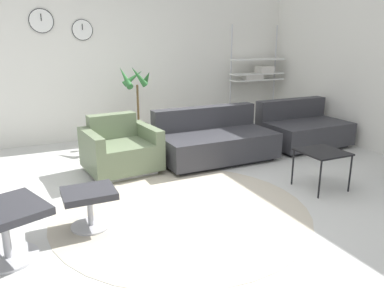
{
  "coord_description": "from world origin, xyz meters",
  "views": [
    {
      "loc": [
        -1.41,
        -3.5,
        1.64
      ],
      "look_at": [
        0.22,
        0.03,
        0.55
      ],
      "focal_mm": 35.0,
      "sensor_mm": 36.0,
      "label": 1
    }
  ],
  "objects_px": {
    "couch_second": "(302,129)",
    "potted_plant": "(138,110)",
    "couch_low": "(214,141)",
    "shelf_unit": "(257,72)",
    "side_table": "(322,155)",
    "ottoman": "(89,200)",
    "armchair_red": "(120,151)"
  },
  "relations": [
    {
      "from": "side_table",
      "to": "shelf_unit",
      "type": "bearing_deg",
      "value": 69.01
    },
    {
      "from": "ottoman",
      "to": "shelf_unit",
      "type": "height_order",
      "value": "shelf_unit"
    },
    {
      "from": "potted_plant",
      "to": "side_table",
      "type": "bearing_deg",
      "value": -63.85
    },
    {
      "from": "armchair_red",
      "to": "shelf_unit",
      "type": "height_order",
      "value": "shelf_unit"
    },
    {
      "from": "armchair_red",
      "to": "shelf_unit",
      "type": "distance_m",
      "value": 3.5
    },
    {
      "from": "side_table",
      "to": "potted_plant",
      "type": "xyz_separation_m",
      "value": [
        -1.32,
        2.69,
        0.15
      ]
    },
    {
      "from": "armchair_red",
      "to": "potted_plant",
      "type": "bearing_deg",
      "value": -122.93
    },
    {
      "from": "armchair_red",
      "to": "couch_low",
      "type": "xyz_separation_m",
      "value": [
        1.33,
        -0.06,
        -0.01
      ]
    },
    {
      "from": "side_table",
      "to": "potted_plant",
      "type": "distance_m",
      "value": 3.0
    },
    {
      "from": "couch_low",
      "to": "shelf_unit",
      "type": "xyz_separation_m",
      "value": [
        1.74,
        1.55,
        0.78
      ]
    },
    {
      "from": "ottoman",
      "to": "couch_second",
      "type": "distance_m",
      "value": 3.82
    },
    {
      "from": "armchair_red",
      "to": "couch_second",
      "type": "xyz_separation_m",
      "value": [
        2.94,
        -0.01,
        -0.01
      ]
    },
    {
      "from": "couch_second",
      "to": "potted_plant",
      "type": "height_order",
      "value": "potted_plant"
    },
    {
      "from": "ottoman",
      "to": "armchair_red",
      "type": "xyz_separation_m",
      "value": [
        0.63,
        1.36,
        0.01
      ]
    },
    {
      "from": "armchair_red",
      "to": "side_table",
      "type": "distance_m",
      "value": 2.45
    },
    {
      "from": "ottoman",
      "to": "potted_plant",
      "type": "relative_size",
      "value": 0.36
    },
    {
      "from": "armchair_red",
      "to": "couch_low",
      "type": "height_order",
      "value": "armchair_red"
    },
    {
      "from": "ottoman",
      "to": "armchair_red",
      "type": "height_order",
      "value": "armchair_red"
    },
    {
      "from": "couch_second",
      "to": "side_table",
      "type": "bearing_deg",
      "value": 54.92
    },
    {
      "from": "couch_second",
      "to": "potted_plant",
      "type": "relative_size",
      "value": 1.01
    },
    {
      "from": "potted_plant",
      "to": "shelf_unit",
      "type": "relative_size",
      "value": 0.67
    },
    {
      "from": "shelf_unit",
      "to": "couch_low",
      "type": "bearing_deg",
      "value": -138.31
    },
    {
      "from": "couch_second",
      "to": "couch_low",
      "type": "bearing_deg",
      "value": 0.85
    },
    {
      "from": "couch_second",
      "to": "potted_plant",
      "type": "distance_m",
      "value": 2.64
    },
    {
      "from": "armchair_red",
      "to": "potted_plant",
      "type": "distance_m",
      "value": 1.34
    },
    {
      "from": "ottoman",
      "to": "armchair_red",
      "type": "relative_size",
      "value": 0.48
    },
    {
      "from": "armchair_red",
      "to": "couch_low",
      "type": "relative_size",
      "value": 0.59
    },
    {
      "from": "side_table",
      "to": "shelf_unit",
      "type": "xyz_separation_m",
      "value": [
        1.16,
        3.02,
        0.64
      ]
    },
    {
      "from": "couch_low",
      "to": "shelf_unit",
      "type": "height_order",
      "value": "shelf_unit"
    },
    {
      "from": "couch_low",
      "to": "couch_second",
      "type": "xyz_separation_m",
      "value": [
        1.61,
        0.05,
        0.0
      ]
    },
    {
      "from": "ottoman",
      "to": "side_table",
      "type": "bearing_deg",
      "value": -3.65
    },
    {
      "from": "armchair_red",
      "to": "couch_low",
      "type": "distance_m",
      "value": 1.33
    }
  ]
}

